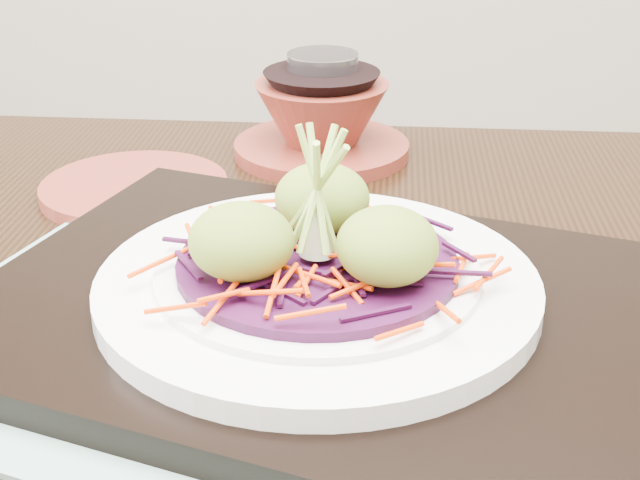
# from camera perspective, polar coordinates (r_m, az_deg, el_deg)

# --- Properties ---
(dining_table) EXTENTS (1.14, 0.77, 0.71)m
(dining_table) POSITION_cam_1_polar(r_m,az_deg,el_deg) (0.64, 2.47, -11.33)
(dining_table) COLOR black
(dining_table) RESTS_ON ground
(placemat) EXTENTS (0.57, 0.51, 0.00)m
(placemat) POSITION_cam_1_polar(r_m,az_deg,el_deg) (0.56, -0.15, -5.50)
(placemat) COLOR gray
(placemat) RESTS_ON dining_table
(serving_tray) EXTENTS (0.49, 0.43, 0.02)m
(serving_tray) POSITION_cam_1_polar(r_m,az_deg,el_deg) (0.56, -0.15, -4.49)
(serving_tray) COLOR black
(serving_tray) RESTS_ON placemat
(white_plate) EXTENTS (0.27, 0.27, 0.02)m
(white_plate) POSITION_cam_1_polar(r_m,az_deg,el_deg) (0.55, -0.15, -2.81)
(white_plate) COLOR white
(white_plate) RESTS_ON serving_tray
(cabbage_bed) EXTENTS (0.17, 0.17, 0.01)m
(cabbage_bed) POSITION_cam_1_polar(r_m,az_deg,el_deg) (0.54, -0.15, -1.53)
(cabbage_bed) COLOR #390B2E
(cabbage_bed) RESTS_ON white_plate
(carrot_julienne) EXTENTS (0.21, 0.21, 0.01)m
(carrot_julienne) POSITION_cam_1_polar(r_m,az_deg,el_deg) (0.54, -0.15, -0.74)
(carrot_julienne) COLOR #E63804
(carrot_julienne) RESTS_ON cabbage_bed
(guacamole_scoops) EXTENTS (0.15, 0.13, 0.05)m
(guacamole_scoops) POSITION_cam_1_polar(r_m,az_deg,el_deg) (0.53, -0.16, 0.77)
(guacamole_scoops) COLOR olive
(guacamole_scoops) RESTS_ON cabbage_bed
(scallion_garnish) EXTENTS (0.06, 0.06, 0.09)m
(scallion_garnish) POSITION_cam_1_polar(r_m,az_deg,el_deg) (0.52, -0.16, 2.87)
(scallion_garnish) COLOR #96BD4B
(scallion_garnish) RESTS_ON cabbage_bed
(terracotta_side_plate) EXTENTS (0.17, 0.17, 0.01)m
(terracotta_side_plate) POSITION_cam_1_polar(r_m,az_deg,el_deg) (0.77, -11.79, 3.27)
(terracotta_side_plate) COLOR maroon
(terracotta_side_plate) RESTS_ON dining_table
(water_glass) EXTENTS (0.07, 0.07, 0.09)m
(water_glass) POSITION_cam_1_polar(r_m,az_deg,el_deg) (0.85, 0.17, 8.77)
(water_glass) COLOR white
(water_glass) RESTS_ON dining_table
(terracotta_bowl_set) EXTENTS (0.20, 0.20, 0.07)m
(terracotta_bowl_set) POSITION_cam_1_polar(r_m,az_deg,el_deg) (0.84, 0.10, 7.49)
(terracotta_bowl_set) COLOR maroon
(terracotta_bowl_set) RESTS_ON dining_table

